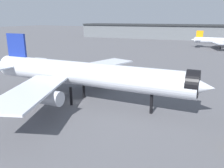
# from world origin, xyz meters

# --- Properties ---
(ground) EXTENTS (900.00, 900.00, 0.00)m
(ground) POSITION_xyz_m (0.00, 0.00, 0.00)
(ground) COLOR #56565B
(airliner_near_gate) EXTENTS (56.52, 51.52, 15.86)m
(airliner_near_gate) POSITION_xyz_m (2.33, 1.33, 6.99)
(airliner_near_gate) COLOR silver
(airliner_near_gate) RESTS_ON ground
(airliner_far_taxiway) EXTENTS (42.50, 38.83, 11.36)m
(airliner_far_taxiway) POSITION_xyz_m (26.14, 129.52, 5.00)
(airliner_far_taxiway) COLOR silver
(airliner_far_taxiway) RESTS_ON ground
(terminal_building) EXTENTS (164.83, 42.95, 22.71)m
(terminal_building) POSITION_xyz_m (-30.10, 187.57, 7.11)
(terminal_building) COLOR slate
(terminal_building) RESTS_ON ground
(baggage_cart_trailing) EXTENTS (2.50, 2.07, 1.82)m
(baggage_cart_trailing) POSITION_xyz_m (-25.92, 17.28, 0.98)
(baggage_cart_trailing) COLOR black
(baggage_cart_trailing) RESTS_ON ground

